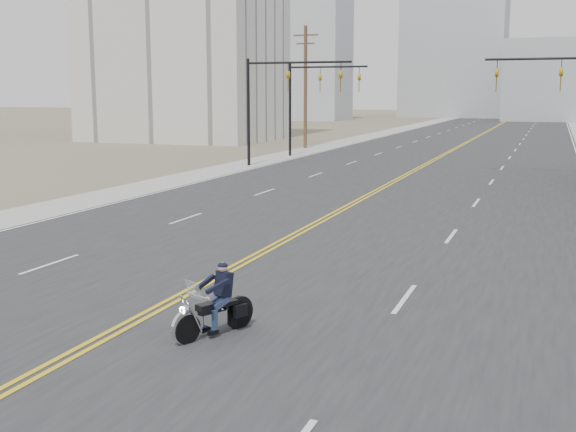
# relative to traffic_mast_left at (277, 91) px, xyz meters

# --- Properties ---
(ground_plane) EXTENTS (400.00, 400.00, 0.00)m
(ground_plane) POSITION_rel_traffic_mast_left_xyz_m (8.98, -32.00, -4.94)
(ground_plane) COLOR #776D56
(ground_plane) RESTS_ON ground
(road) EXTENTS (20.00, 200.00, 0.01)m
(road) POSITION_rel_traffic_mast_left_xyz_m (8.98, 38.00, -4.93)
(road) COLOR #303033
(road) RESTS_ON ground
(sidewalk_left) EXTENTS (3.00, 200.00, 0.01)m
(sidewalk_left) POSITION_rel_traffic_mast_left_xyz_m (-2.52, 38.00, -4.93)
(sidewalk_left) COLOR #A5A5A0
(sidewalk_left) RESTS_ON ground
(traffic_mast_left) EXTENTS (7.10, 0.26, 7.00)m
(traffic_mast_left) POSITION_rel_traffic_mast_left_xyz_m (0.00, 0.00, 0.00)
(traffic_mast_left) COLOR black
(traffic_mast_left) RESTS_ON ground
(traffic_mast_right) EXTENTS (7.10, 0.26, 7.00)m
(traffic_mast_right) POSITION_rel_traffic_mast_left_xyz_m (17.95, 0.00, 0.00)
(traffic_mast_right) COLOR black
(traffic_mast_right) RESTS_ON ground
(traffic_mast_far) EXTENTS (6.10, 0.26, 7.00)m
(traffic_mast_far) POSITION_rel_traffic_mast_left_xyz_m (-0.33, 8.00, -0.06)
(traffic_mast_far) COLOR black
(traffic_mast_far) RESTS_ON ground
(utility_pole_left) EXTENTS (2.20, 0.30, 10.50)m
(utility_pole_left) POSITION_rel_traffic_mast_left_xyz_m (-3.52, 16.00, 0.54)
(utility_pole_left) COLOR brown
(utility_pole_left) RESTS_ON ground
(haze_bldg_a) EXTENTS (14.00, 12.00, 22.00)m
(haze_bldg_a) POSITION_rel_traffic_mast_left_xyz_m (-26.02, 83.00, 6.06)
(haze_bldg_a) COLOR #B7BCC6
(haze_bldg_a) RESTS_ON ground
(haze_bldg_b) EXTENTS (18.00, 14.00, 14.00)m
(haze_bldg_b) POSITION_rel_traffic_mast_left_xyz_m (16.98, 93.00, 2.06)
(haze_bldg_b) COLOR #ADB2B7
(haze_bldg_b) RESTS_ON ground
(haze_bldg_d) EXTENTS (20.00, 15.00, 26.00)m
(haze_bldg_d) POSITION_rel_traffic_mast_left_xyz_m (-3.02, 108.00, 8.06)
(haze_bldg_d) COLOR #ADB2B7
(haze_bldg_d) RESTS_ON ground
(haze_bldg_f) EXTENTS (12.00, 12.00, 16.00)m
(haze_bldg_f) POSITION_rel_traffic_mast_left_xyz_m (-41.02, 98.00, 3.06)
(haze_bldg_f) COLOR #ADB2B7
(haze_bldg_f) RESTS_ON ground
(motorcyclist) EXTENTS (1.50, 2.02, 1.45)m
(motorcyclist) POSITION_rel_traffic_mast_left_xyz_m (10.93, -31.82, -4.21)
(motorcyclist) COLOR black
(motorcyclist) RESTS_ON ground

